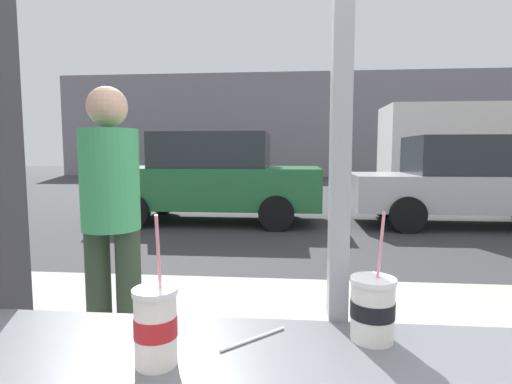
# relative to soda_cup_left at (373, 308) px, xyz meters

# --- Properties ---
(ground_plane) EXTENTS (60.00, 60.00, 0.00)m
(ground_plane) POSITION_rel_soda_cup_left_xyz_m (-0.07, 8.06, -1.05)
(ground_plane) COLOR #38383A
(sidewalk_strip) EXTENTS (16.00, 2.80, 0.14)m
(sidewalk_strip) POSITION_rel_soda_cup_left_xyz_m (-0.07, 1.66, -0.98)
(sidewalk_strip) COLOR #B2ADA3
(sidewalk_strip) RESTS_ON ground
(window_wall) EXTENTS (2.69, 0.20, 2.90)m
(window_wall) POSITION_rel_soda_cup_left_xyz_m (-0.07, 0.14, 0.72)
(window_wall) COLOR #2D2D33
(window_wall) RESTS_ON ground
(building_facade_far) EXTENTS (28.00, 1.20, 5.94)m
(building_facade_far) POSITION_rel_soda_cup_left_xyz_m (-0.07, 23.15, 1.92)
(building_facade_far) COLOR gray
(building_facade_far) RESTS_ON ground
(soda_cup_left) EXTENTS (0.11, 0.11, 0.31)m
(soda_cup_left) POSITION_rel_soda_cup_left_xyz_m (0.00, 0.00, 0.00)
(soda_cup_left) COLOR silver
(soda_cup_left) RESTS_ON window_counter
(soda_cup_right) EXTENTS (0.09, 0.09, 0.32)m
(soda_cup_right) POSITION_rel_soda_cup_left_xyz_m (-0.47, -0.16, 0.01)
(soda_cup_right) COLOR white
(soda_cup_right) RESTS_ON window_counter
(loose_straw) EXTENTS (0.14, 0.14, 0.01)m
(loose_straw) POSITION_rel_soda_cup_left_xyz_m (-0.28, -0.03, -0.07)
(loose_straw) COLOR white
(loose_straw) RESTS_ON window_counter
(parked_car_green) EXTENTS (4.29, 1.99, 1.79)m
(parked_car_green) POSITION_rel_soda_cup_left_xyz_m (-1.81, 7.14, -0.15)
(parked_car_green) COLOR #236B38
(parked_car_green) RESTS_ON ground
(parked_car_silver) EXTENTS (4.49, 1.92, 1.71)m
(parked_car_silver) POSITION_rel_soda_cup_left_xyz_m (3.21, 7.14, -0.18)
(parked_car_silver) COLOR #BCBCC1
(parked_car_silver) RESTS_ON ground
(box_truck) EXTENTS (6.15, 2.44, 2.92)m
(box_truck) POSITION_rel_soda_cup_left_xyz_m (5.75, 12.95, 0.54)
(box_truck) COLOR silver
(box_truck) RESTS_ON ground
(pedestrian) EXTENTS (0.32, 0.32, 1.63)m
(pedestrian) POSITION_rel_soda_cup_left_xyz_m (-1.20, 1.22, 0.02)
(pedestrian) COLOR #2C3929
(pedestrian) RESTS_ON sidewalk_strip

